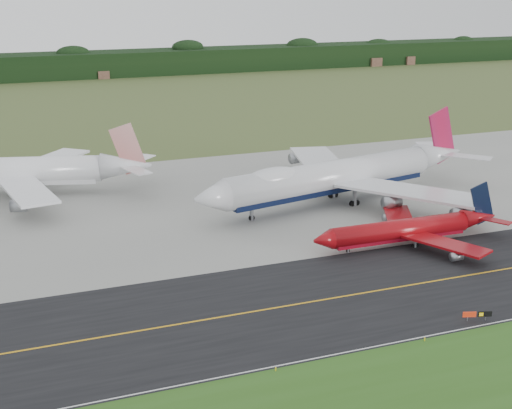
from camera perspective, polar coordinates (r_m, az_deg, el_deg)
The scene contains 13 objects.
ground at distance 117.00m, azimuth 8.77°, elevation -6.07°, with size 600.00×600.00×0.00m, color #455527.
grass_verge at distance 91.77m, azimuth 19.80°, elevation -14.00°, with size 400.00×30.00×0.01m, color #2F591A.
taxiway at distance 113.85m, azimuth 9.76°, elevation -6.80°, with size 400.00×32.00×0.02m, color black.
apron at distance 160.46m, azimuth -0.13°, elevation 0.71°, with size 400.00×78.00×0.01m, color gray.
taxiway_centreline at distance 113.84m, azimuth 9.76°, elevation -6.79°, with size 400.00×0.40×0.00m, color orange.
taxiway_edge_line at distance 102.23m, azimuth 14.18°, elevation -10.04°, with size 400.00×0.25×0.00m, color silver.
horizon_treeline at distance 372.73m, azimuth -12.54°, elevation 10.80°, with size 700.00×25.00×12.00m.
jet_ba_747 at distance 154.72m, azimuth 6.65°, elevation 2.34°, with size 72.00×58.73×18.22m.
jet_red_737 at distance 133.42m, azimuth 12.17°, elevation -1.94°, with size 38.06×31.18×10.32m.
jet_star_tail at distance 168.88m, azimuth -18.53°, elevation 2.52°, with size 59.68×48.86×15.96m.
taxiway_sign at distance 107.23m, azimuth 17.28°, elevation -8.39°, with size 4.09×1.38×1.41m.
edge_marker_left at distance 90.83m, azimuth 1.58°, elevation -13.03°, with size 0.16×0.16×0.50m, color yellow.
edge_marker_center at distance 100.12m, azimuth 13.34°, elevation -10.45°, with size 0.16×0.16×0.50m, color yellow.
Camera 1 is at (-54.20, -92.73, 46.39)m, focal length 50.00 mm.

